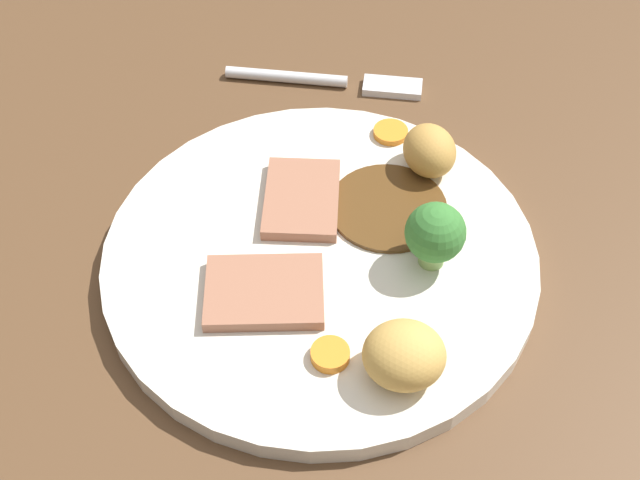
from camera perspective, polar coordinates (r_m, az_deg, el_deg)
name	(u,v)px	position (r cm, az deg, el deg)	size (l,w,h in cm)	color
dining_table	(284,307)	(53.16, -2.46, -4.63)	(120.00, 84.00, 3.60)	brown
dinner_plate	(320,258)	(52.38, 0.00, -1.21)	(27.19, 27.19, 1.40)	silver
gravy_pool	(388,207)	(54.26, 4.68, 2.26)	(7.70, 7.70, 0.30)	#563819
meat_slice_main	(264,292)	(49.45, -3.83, -3.56)	(7.00, 5.17, 0.80)	#9E664C
meat_slice_under	(302,199)	(54.26, -1.26, 2.84)	(6.76, 4.79, 0.80)	#9E664C
roast_potato_left	(429,151)	(56.15, 7.51, 6.09)	(4.11, 3.45, 3.27)	#BC8C42
roast_potato_right	(404,355)	(45.51, 5.78, -7.85)	(4.24, 4.58, 3.37)	tan
carrot_coin_front	(330,355)	(46.93, 0.70, -7.85)	(2.22, 2.22, 0.64)	orange
carrot_coin_back	(391,132)	(59.31, 4.86, 7.36)	(2.44, 2.44, 0.46)	orange
broccoli_floret	(435,234)	(49.80, 7.89, 0.41)	(3.68, 3.68, 4.54)	#8CB766
fork	(330,81)	(65.45, 0.68, 10.83)	(2.85, 15.32, 0.90)	silver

